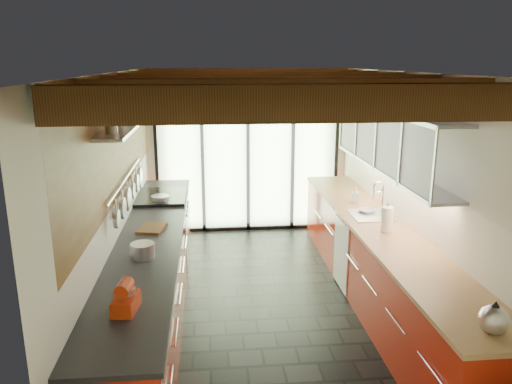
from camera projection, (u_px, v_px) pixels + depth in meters
ground at (268, 306)px, 5.69m from camera, size 5.50×5.50×0.00m
room_shell at (269, 165)px, 5.27m from camera, size 5.50×5.50×5.50m
ceiling_beams at (265, 85)px, 5.43m from camera, size 3.14×5.06×4.90m
glass_door at (248, 130)px, 7.86m from camera, size 2.95×0.10×2.90m
left_counter at (152, 274)px, 5.45m from camera, size 0.68×5.00×0.92m
range_stove at (163, 229)px, 6.85m from camera, size 0.66×0.90×0.97m
right_counter at (379, 265)px, 5.69m from camera, size 0.68×5.00×0.92m
sink_assembly at (371, 213)px, 5.95m from camera, size 0.45×0.52×0.43m
upper_cabinets_right at (391, 140)px, 5.64m from camera, size 0.34×3.00×3.00m
left_wall_fixtures at (130, 149)px, 5.34m from camera, size 0.28×2.60×0.96m
stand_mixer at (126, 298)px, 3.68m from camera, size 0.19×0.29×0.25m
pot_large at (143, 251)px, 4.68m from camera, size 0.29×0.29×0.14m
pot_small at (160, 199)px, 6.50m from camera, size 0.25×0.25×0.09m
cutting_board at (152, 228)px, 5.47m from camera, size 0.32×0.41×0.03m
kettle at (494, 318)px, 3.38m from camera, size 0.23×0.27×0.24m
paper_towel at (387, 220)px, 5.38m from camera, size 0.16×0.16×0.33m
soap_bottle at (356, 195)px, 6.51m from camera, size 0.11×0.11×0.20m
bowl at (367, 211)px, 6.06m from camera, size 0.27×0.27×0.05m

